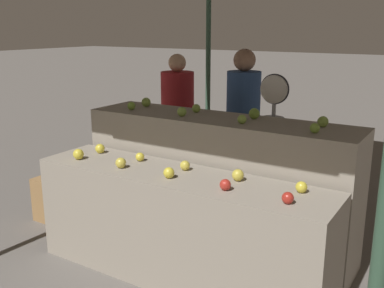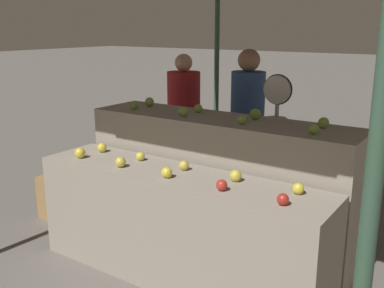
{
  "view_description": "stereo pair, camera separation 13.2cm",
  "coord_description": "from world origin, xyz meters",
  "px_view_note": "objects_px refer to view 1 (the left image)",
  "views": [
    {
      "loc": [
        1.72,
        -2.55,
        1.86
      ],
      "look_at": [
        -0.07,
        0.3,
        0.98
      ],
      "focal_mm": 42.0,
      "sensor_mm": 36.0,
      "label": 1
    },
    {
      "loc": [
        1.83,
        -2.48,
        1.86
      ],
      "look_at": [
        -0.07,
        0.3,
        0.98
      ],
      "focal_mm": 42.0,
      "sensor_mm": 36.0,
      "label": 2
    }
  ],
  "objects_px": {
    "person_customer_left": "(178,112)",
    "produce_scale": "(273,120)",
    "person_vendor_at_scale": "(243,119)",
    "wooden_crate_side": "(63,197)"
  },
  "relations": [
    {
      "from": "person_customer_left",
      "to": "produce_scale",
      "type": "bearing_deg",
      "value": 135.87
    },
    {
      "from": "person_customer_left",
      "to": "person_vendor_at_scale",
      "type": "bearing_deg",
      "value": 141.18
    },
    {
      "from": "produce_scale",
      "to": "wooden_crate_side",
      "type": "height_order",
      "value": "produce_scale"
    },
    {
      "from": "person_customer_left",
      "to": "wooden_crate_side",
      "type": "relative_size",
      "value": 3.61
    },
    {
      "from": "person_vendor_at_scale",
      "to": "wooden_crate_side",
      "type": "distance_m",
      "value": 1.95
    },
    {
      "from": "wooden_crate_side",
      "to": "person_customer_left",
      "type": "bearing_deg",
      "value": 75.49
    },
    {
      "from": "person_vendor_at_scale",
      "to": "person_customer_left",
      "type": "xyz_separation_m",
      "value": [
        -1.01,
        0.33,
        -0.07
      ]
    },
    {
      "from": "person_vendor_at_scale",
      "to": "person_customer_left",
      "type": "bearing_deg",
      "value": -41.06
    },
    {
      "from": "produce_scale",
      "to": "wooden_crate_side",
      "type": "bearing_deg",
      "value": -154.95
    },
    {
      "from": "person_customer_left",
      "to": "wooden_crate_side",
      "type": "distance_m",
      "value": 1.67
    }
  ]
}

